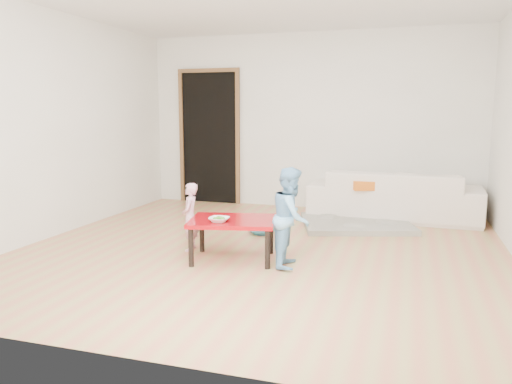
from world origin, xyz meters
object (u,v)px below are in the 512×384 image
at_px(sofa, 394,194).
at_px(basin, 262,229).
at_px(child_pink, 190,217).
at_px(bowl, 219,220).
at_px(child_blue, 291,217).
at_px(red_table, 233,239).

xyz_separation_m(sofa, basin, (-1.47, -1.38, -0.27)).
bearing_deg(child_pink, bowl, 38.63).
bearing_deg(bowl, child_pink, 142.38).
bearing_deg(child_blue, bowl, 97.29).
relative_size(child_blue, basin, 2.63).
bearing_deg(bowl, red_table, 65.22).
bearing_deg(sofa, bowl, 62.88).
xyz_separation_m(child_pink, child_blue, (1.14, -0.21, 0.11)).
bearing_deg(bowl, basin, 87.76).
bearing_deg(child_blue, child_pink, 74.18).
bearing_deg(child_blue, sofa, -23.90).
bearing_deg(basin, child_blue, -61.12).
xyz_separation_m(sofa, bowl, (-1.52, -2.65, 0.10)).
distance_m(sofa, basin, 2.04).
distance_m(child_pink, basin, 1.09).
xyz_separation_m(bowl, child_blue, (0.67, 0.15, 0.04)).
bearing_deg(red_table, child_blue, -1.78).
bearing_deg(red_table, child_pink, 160.23).
height_order(bowl, child_pink, child_pink).
relative_size(child_pink, basin, 1.99).
height_order(child_blue, basin, child_blue).
height_order(sofa, basin, sofa).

